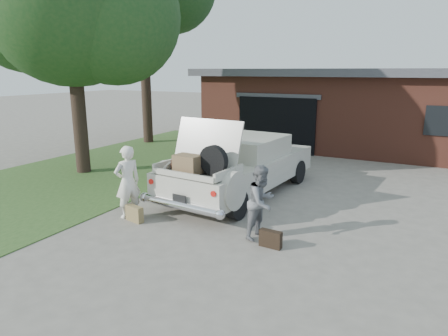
% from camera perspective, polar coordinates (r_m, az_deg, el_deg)
% --- Properties ---
extents(ground, '(90.00, 90.00, 0.00)m').
position_cam_1_polar(ground, '(8.79, -1.83, -7.81)').
color(ground, gray).
rests_on(ground, ground).
extents(grass_strip, '(6.00, 16.00, 0.02)m').
position_cam_1_polar(grass_strip, '(14.27, -15.27, 0.23)').
color(grass_strip, '#2D4C1E').
rests_on(grass_strip, ground).
extents(house, '(12.80, 7.80, 3.30)m').
position_cam_1_polar(house, '(18.90, 18.44, 8.34)').
color(house, brown).
rests_on(house, ground).
extents(tree_left, '(6.11, 5.31, 8.04)m').
position_cam_1_polar(tree_left, '(13.52, -20.97, 21.07)').
color(tree_left, '#38281E').
rests_on(tree_left, ground).
extents(sedan, '(2.47, 5.44, 2.15)m').
position_cam_1_polar(sedan, '(10.60, 2.34, 0.38)').
color(sedan, beige).
rests_on(sedan, ground).
extents(woman_left, '(0.60, 0.71, 1.64)m').
position_cam_1_polar(woman_left, '(9.13, -13.60, -1.95)').
color(woman_left, white).
rests_on(woman_left, ground).
extents(woman_right, '(0.70, 0.82, 1.47)m').
position_cam_1_polar(woman_right, '(7.84, 5.40, -4.87)').
color(woman_right, slate).
rests_on(woman_right, ground).
extents(suitcase_left, '(0.48, 0.24, 0.35)m').
position_cam_1_polar(suitcase_left, '(9.02, -12.66, -6.39)').
color(suitcase_left, olive).
rests_on(suitcase_left, ground).
extents(suitcase_right, '(0.44, 0.17, 0.33)m').
position_cam_1_polar(suitcase_right, '(7.63, 6.67, -10.03)').
color(suitcase_right, black).
rests_on(suitcase_right, ground).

